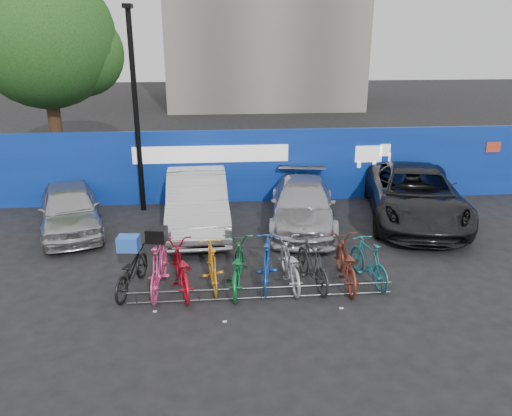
{
  "coord_description": "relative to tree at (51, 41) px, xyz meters",
  "views": [
    {
      "loc": [
        -0.93,
        -9.88,
        5.34
      ],
      "look_at": [
        0.11,
        2.0,
        1.14
      ],
      "focal_mm": 35.0,
      "sensor_mm": 36.0,
      "label": 1
    }
  ],
  "objects": [
    {
      "name": "bike_1",
      "position": [
        4.61,
        -10.08,
        -4.48
      ],
      "size": [
        0.7,
        1.99,
        1.18
      ],
      "primitive_type": "imported",
      "rotation": [
        0.0,
        0.0,
        3.07
      ],
      "color": "#DA407B",
      "rests_on": "ground"
    },
    {
      "name": "bike_2",
      "position": [
        5.07,
        -10.07,
        -4.56
      ],
      "size": [
        1.05,
        2.05,
        1.03
      ],
      "primitive_type": "imported",
      "rotation": [
        0.0,
        0.0,
        3.34
      ],
      "color": "#B40E1E",
      "rests_on": "ground"
    },
    {
      "name": "car_2",
      "position": [
        8.38,
        -6.47,
        -4.42
      ],
      "size": [
        2.49,
        4.7,
        1.3
      ],
      "primitive_type": "imported",
      "rotation": [
        0.0,
        0.0,
        -0.15
      ],
      "color": "#ACABB0",
      "rests_on": "ground"
    },
    {
      "name": "bike_9",
      "position": [
        9.25,
        -10.06,
        -4.56
      ],
      "size": [
        0.83,
        1.76,
        1.02
      ],
      "primitive_type": "imported",
      "rotation": [
        0.0,
        0.0,
        3.36
      ],
      "color": "#1A6A77",
      "rests_on": "ground"
    },
    {
      "name": "bike_3",
      "position": [
        5.75,
        -9.95,
        -4.56
      ],
      "size": [
        0.64,
        1.72,
        1.01
      ],
      "primitive_type": "imported",
      "rotation": [
        0.0,
        0.0,
        3.24
      ],
      "color": "orange",
      "rests_on": "ground"
    },
    {
      "name": "hoarding",
      "position": [
        6.78,
        -4.06,
        -3.86
      ],
      "size": [
        22.0,
        0.18,
        2.4
      ],
      "color": "navy",
      "rests_on": "ground"
    },
    {
      "name": "bike_5",
      "position": [
        6.97,
        -9.95,
        -4.53
      ],
      "size": [
        0.77,
        1.86,
        1.09
      ],
      "primitive_type": "imported",
      "rotation": [
        0.0,
        0.0,
        2.99
      ],
      "color": "#184BB5",
      "rests_on": "ground"
    },
    {
      "name": "bike_8",
      "position": [
        8.71,
        -10.09,
        -4.56
      ],
      "size": [
        0.77,
        1.98,
        1.03
      ],
      "primitive_type": "imported",
      "rotation": [
        0.0,
        0.0,
        3.09
      ],
      "color": "maroon",
      "rests_on": "ground"
    },
    {
      "name": "bike_0",
      "position": [
        3.99,
        -9.99,
        -4.59
      ],
      "size": [
        1.01,
        1.9,
        0.95
      ],
      "primitive_type": "imported",
      "rotation": [
        0.0,
        0.0,
        2.92
      ],
      "color": "black",
      "rests_on": "ground"
    },
    {
      "name": "lamppost",
      "position": [
        3.57,
        -4.66,
        -1.8
      ],
      "size": [
        0.25,
        0.5,
        6.11
      ],
      "color": "black",
      "rests_on": "ground"
    },
    {
      "name": "bike_4",
      "position": [
        6.29,
        -10.06,
        -4.55
      ],
      "size": [
        0.91,
        2.04,
        1.04
      ],
      "primitive_type": "imported",
      "rotation": [
        0.0,
        0.0,
        3.03
      ],
      "color": "#116531",
      "rests_on": "ground"
    },
    {
      "name": "car_1",
      "position": [
        5.35,
        -6.3,
        -4.28
      ],
      "size": [
        1.85,
        4.86,
        1.58
      ],
      "primitive_type": "imported",
      "rotation": [
        0.0,
        0.0,
        0.04
      ],
      "color": "silver",
      "rests_on": "ground"
    },
    {
      "name": "cargo_crate",
      "position": [
        3.99,
        -9.99,
        -3.96
      ],
      "size": [
        0.48,
        0.39,
        0.32
      ],
      "primitive_type": "cube",
      "rotation": [
        0.0,
        0.0,
        -0.11
      ],
      "color": "blue",
      "rests_on": "bike_0"
    },
    {
      "name": "ground",
      "position": [
        6.77,
        -10.06,
        -5.07
      ],
      "size": [
        100.0,
        100.0,
        0.0
      ],
      "primitive_type": "plane",
      "color": "black",
      "rests_on": "ground"
    },
    {
      "name": "bike_rack",
      "position": [
        6.77,
        -10.66,
        -4.91
      ],
      "size": [
        5.6,
        0.03,
        0.3
      ],
      "color": "#595B60",
      "rests_on": "ground"
    },
    {
      "name": "car_0",
      "position": [
        1.77,
        -6.3,
        -4.4
      ],
      "size": [
        2.64,
        4.24,
        1.35
      ],
      "primitive_type": "imported",
      "rotation": [
        0.0,
        0.0,
        0.29
      ],
      "color": "#A8A8AC",
      "rests_on": "ground"
    },
    {
      "name": "cargo_topcase",
      "position": [
        4.61,
        -10.08,
        -3.74
      ],
      "size": [
        0.46,
        0.42,
        0.3
      ],
      "primitive_type": "cube",
      "rotation": [
        0.0,
        0.0,
        -0.16
      ],
      "color": "black",
      "rests_on": "bike_1"
    },
    {
      "name": "bike_7",
      "position": [
        7.96,
        -10.11,
        -4.54
      ],
      "size": [
        0.84,
        1.84,
        1.07
      ],
      "primitive_type": "imported",
      "rotation": [
        0.0,
        0.0,
        3.34
      ],
      "color": "#29292B",
      "rests_on": "ground"
    },
    {
      "name": "car_3",
      "position": [
        11.79,
        -6.23,
        -4.29
      ],
      "size": [
        3.74,
        6.05,
        1.56
      ],
      "primitive_type": "imported",
      "rotation": [
        0.0,
        0.0,
        -0.22
      ],
      "color": "black",
      "rests_on": "ground"
    },
    {
      "name": "bike_6",
      "position": [
        7.46,
        -10.0,
        -4.58
      ],
      "size": [
        0.77,
        1.91,
        0.99
      ],
      "primitive_type": "imported",
      "rotation": [
        0.0,
        0.0,
        3.2
      ],
      "color": "#ADAEB6",
      "rests_on": "ground"
    },
    {
      "name": "tree",
      "position": [
        0.0,
        0.0,
        0.0
      ],
      "size": [
        5.4,
        5.2,
        7.8
      ],
      "color": "#382314",
      "rests_on": "ground"
    }
  ]
}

